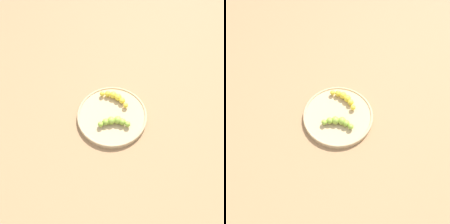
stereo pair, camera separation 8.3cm
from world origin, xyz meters
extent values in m
plane|color=#936D47|center=(0.00, 0.00, 0.00)|extent=(2.40, 2.40, 0.00)
cylinder|color=tan|center=(0.00, 0.00, 0.01)|extent=(0.30, 0.30, 0.02)
torus|color=tan|center=(0.00, 0.00, 0.02)|extent=(0.30, 0.30, 0.01)
sphere|color=yellow|center=(0.00, 0.07, 0.03)|extent=(0.02, 0.02, 0.02)
sphere|color=yellow|center=(-0.03, 0.07, 0.03)|extent=(0.03, 0.03, 0.03)
sphere|color=yellow|center=(-0.05, 0.06, 0.03)|extent=(0.03, 0.03, 0.03)
sphere|color=yellow|center=(-0.07, 0.05, 0.03)|extent=(0.03, 0.03, 0.03)
sphere|color=yellow|center=(-0.09, 0.04, 0.03)|extent=(0.03, 0.03, 0.03)
sphere|color=yellow|center=(-0.11, 0.02, 0.03)|extent=(0.02, 0.02, 0.02)
sphere|color=#8CAD38|center=(0.08, 0.02, 0.04)|extent=(0.02, 0.02, 0.02)
sphere|color=#8CAD38|center=(0.06, 0.01, 0.04)|extent=(0.03, 0.03, 0.03)
sphere|color=#8CAD38|center=(0.04, 0.00, 0.04)|extent=(0.03, 0.03, 0.03)
sphere|color=#8CAD38|center=(0.03, -0.02, 0.04)|extent=(0.03, 0.03, 0.03)
sphere|color=#8CAD38|center=(0.02, -0.05, 0.04)|extent=(0.03, 0.03, 0.03)
sphere|color=#8CAD38|center=(0.02, -0.07, 0.04)|extent=(0.02, 0.02, 0.02)
camera|label=1|loc=(0.38, -0.24, 0.74)|focal=32.32mm
camera|label=2|loc=(0.42, -0.16, 0.74)|focal=32.32mm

